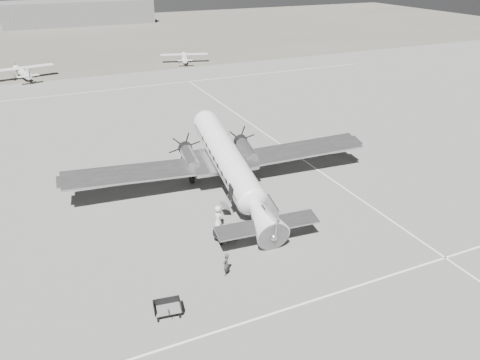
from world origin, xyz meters
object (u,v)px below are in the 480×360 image
object	(u,v)px
dc3_airliner	(230,166)
ramp_agent	(227,233)
passenger	(218,217)
baggage_cart_near	(226,235)
baggage_cart_far	(167,309)
light_plane_left	(22,73)
hangar_main	(78,12)
light_plane_right	(184,58)
ground_crew	(226,264)

from	to	relation	value
dc3_airliner	ramp_agent	world-z (taller)	dc3_airliner
ramp_agent	passenger	world-z (taller)	passenger
baggage_cart_near	baggage_cart_far	size ratio (longest dim) A/B	1.01
passenger	light_plane_left	bearing A→B (deg)	25.68
dc3_airliner	light_plane_left	size ratio (longest dim) A/B	2.60
hangar_main	baggage_cart_near	distance (m)	125.96
baggage_cart_near	ramp_agent	bearing A→B (deg)	-104.90
hangar_main	ramp_agent	xyz separation A→B (m)	(-5.84, -126.09, -2.55)
light_plane_left	baggage_cart_near	size ratio (longest dim) A/B	6.46
hangar_main	passenger	xyz separation A→B (m)	(-5.67, -124.02, -2.36)
hangar_main	light_plane_left	xyz separation A→B (m)	(-17.66, -67.55, -2.20)
light_plane_right	baggage_cart_far	distance (m)	69.48
hangar_main	ground_crew	world-z (taller)	hangar_main
light_plane_right	baggage_cart_far	size ratio (longest dim) A/B	5.54
dc3_airliner	hangar_main	bearing A→B (deg)	93.31
baggage_cart_near	baggage_cart_far	bearing A→B (deg)	-146.30
light_plane_right	baggage_cart_far	bearing A→B (deg)	-92.58
baggage_cart_far	ground_crew	bearing A→B (deg)	33.56
baggage_cart_far	hangar_main	bearing A→B (deg)	93.27
baggage_cart_far	light_plane_right	bearing A→B (deg)	79.35
dc3_airliner	ramp_agent	bearing A→B (deg)	-110.69
ground_crew	passenger	size ratio (longest dim) A/B	0.84
light_plane_left	baggage_cart_far	size ratio (longest dim) A/B	6.54
ground_crew	ramp_agent	xyz separation A→B (m)	(1.49, 3.42, -0.04)
hangar_main	light_plane_right	xyz separation A→B (m)	(10.84, -65.97, -2.36)
baggage_cart_near	ground_crew	world-z (taller)	ground_crew
dc3_airliner	passenger	bearing A→B (deg)	-118.12
ground_crew	ramp_agent	bearing A→B (deg)	-155.94
dc3_airliner	light_plane_right	size ratio (longest dim) A/B	3.06
light_plane_left	baggage_cart_far	world-z (taller)	light_plane_left
ground_crew	ramp_agent	size ratio (longest dim) A/B	1.05
light_plane_left	ramp_agent	world-z (taller)	light_plane_left
hangar_main	light_plane_right	size ratio (longest dim) A/B	4.65
ramp_agent	baggage_cart_far	bearing A→B (deg)	158.81
dc3_airliner	light_plane_right	bearing A→B (deg)	80.40
ground_crew	passenger	bearing A→B (deg)	-149.19
light_plane_right	ramp_agent	bearing A→B (deg)	-89.02
dc3_airliner	light_plane_left	distance (m)	53.86
ramp_agent	passenger	distance (m)	2.09
hangar_main	dc3_airliner	bearing A→B (deg)	-91.25
hangar_main	baggage_cart_far	xyz separation A→B (m)	(-11.86, -131.64, -2.84)
baggage_cart_near	passenger	world-z (taller)	passenger
baggage_cart_far	ramp_agent	distance (m)	8.19
hangar_main	dc3_airliner	size ratio (longest dim) A/B	1.52
hangar_main	light_plane_right	distance (m)	66.89
hangar_main	baggage_cart_far	bearing A→B (deg)	-95.15
light_plane_left	ground_crew	world-z (taller)	light_plane_left
light_plane_left	ground_crew	bearing A→B (deg)	-93.05
hangar_main	ramp_agent	bearing A→B (deg)	-92.65
light_plane_left	baggage_cart_far	xyz separation A→B (m)	(5.80, -64.09, -0.64)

